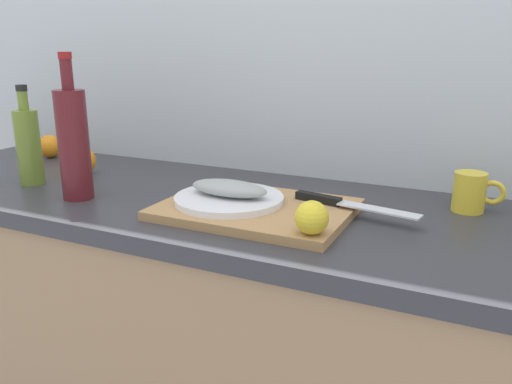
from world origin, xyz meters
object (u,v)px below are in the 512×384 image
at_px(white_plate, 229,199).
at_px(olive_oil_bottle, 28,145).
at_px(orange_0, 50,146).
at_px(lemon_0, 312,218).
at_px(fish_fillet, 229,188).
at_px(cutting_board, 256,209).
at_px(wine_bottle, 74,142).
at_px(chef_knife, 339,202).
at_px(coffee_mug_0, 471,192).

bearing_deg(white_plate, olive_oil_bottle, -177.77).
bearing_deg(orange_0, white_plate, -16.95).
bearing_deg(lemon_0, fish_fillet, 154.65).
distance_m(cutting_board, orange_0, 0.92).
bearing_deg(white_plate, wine_bottle, -169.21).
height_order(fish_fillet, wine_bottle, wine_bottle).
distance_m(fish_fillet, chef_knife, 0.25).
distance_m(fish_fillet, coffee_mug_0, 0.55).
height_order(fish_fillet, chef_knife, fish_fillet).
distance_m(white_plate, orange_0, 0.86).
bearing_deg(olive_oil_bottle, wine_bottle, -13.13).
bearing_deg(fish_fillet, white_plate, 153.43).
bearing_deg(fish_fillet, chef_knife, 18.32).
xyz_separation_m(cutting_board, lemon_0, (0.17, -0.12, 0.04)).
bearing_deg(olive_oil_bottle, coffee_mug_0, 13.01).
xyz_separation_m(fish_fillet, chef_knife, (0.24, 0.08, -0.02)).
bearing_deg(wine_bottle, orange_0, 143.54).
relative_size(fish_fillet, coffee_mug_0, 1.69).
bearing_deg(chef_knife, lemon_0, -79.20).
height_order(coffee_mug_0, orange_0, coffee_mug_0).
bearing_deg(cutting_board, coffee_mug_0, 27.19).
height_order(cutting_board, wine_bottle, wine_bottle).
relative_size(lemon_0, olive_oil_bottle, 0.24).
relative_size(fish_fillet, orange_0, 2.44).
xyz_separation_m(fish_fillet, olive_oil_bottle, (-0.60, -0.02, 0.05)).
xyz_separation_m(white_plate, olive_oil_bottle, (-0.60, -0.02, 0.08)).
height_order(cutting_board, olive_oil_bottle, olive_oil_bottle).
relative_size(chef_knife, olive_oil_bottle, 1.09).
distance_m(cutting_board, white_plate, 0.07).
height_order(chef_knife, lemon_0, lemon_0).
distance_m(white_plate, lemon_0, 0.26).
distance_m(fish_fillet, wine_bottle, 0.40).
height_order(lemon_0, olive_oil_bottle, olive_oil_bottle).
bearing_deg(coffee_mug_0, fish_fillet, -155.18).
bearing_deg(coffee_mug_0, lemon_0, -127.10).
bearing_deg(lemon_0, wine_bottle, 176.36).
bearing_deg(wine_bottle, chef_knife, 13.71).
distance_m(fish_fillet, orange_0, 0.86).
distance_m(olive_oil_bottle, coffee_mug_0, 1.12).
distance_m(cutting_board, fish_fillet, 0.08).
height_order(white_plate, chef_knife, chef_knife).
height_order(white_plate, orange_0, orange_0).
relative_size(fish_fillet, lemon_0, 2.88).
height_order(chef_knife, orange_0, orange_0).
relative_size(lemon_0, wine_bottle, 0.19).
xyz_separation_m(cutting_board, chef_knife, (0.17, 0.07, 0.02)).
relative_size(cutting_board, white_plate, 1.67).
height_order(cutting_board, orange_0, orange_0).
relative_size(chef_knife, orange_0, 3.79).
height_order(cutting_board, white_plate, white_plate).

